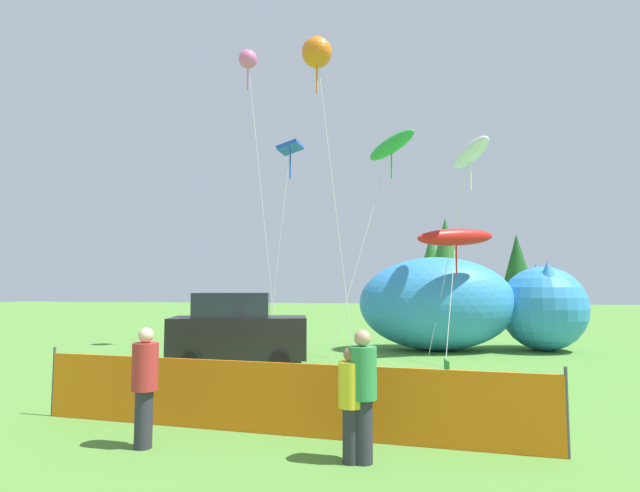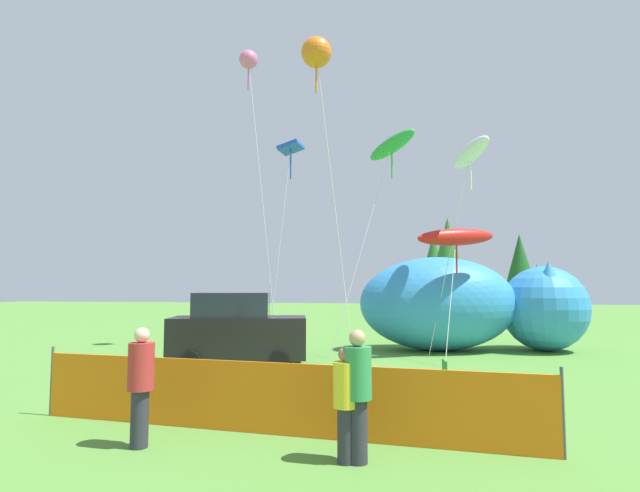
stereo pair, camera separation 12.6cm
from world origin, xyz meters
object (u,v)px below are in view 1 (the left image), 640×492
object	(u,v)px
parked_car	(238,330)
inflatable_cat	(466,307)
kite_pink_octopus	(248,61)
kite_orange_flower	(317,54)
spectator_in_yellow_shirt	(351,399)
kite_green_fish	(391,146)
kite_red_lizard	(456,237)
kite_blue_box	(290,151)
spectator_in_grey_shirt	(145,382)
folding_chair	(454,379)
spectator_in_white_shirt	(363,390)
kite_white_ghost	(470,154)

from	to	relation	value
parked_car	inflatable_cat	distance (m)	9.01
kite_pink_octopus	kite_orange_flower	distance (m)	5.96
spectator_in_yellow_shirt	kite_green_fish	bearing A→B (deg)	88.37
inflatable_cat	kite_red_lizard	distance (m)	3.38
parked_car	kite_blue_box	xyz separation A→B (m)	(0.62, 4.44, 6.88)
spectator_in_grey_shirt	kite_pink_octopus	size ratio (longest dim) A/B	0.15
inflatable_cat	kite_red_lizard	world-z (taller)	kite_red_lizard
kite_pink_octopus	kite_blue_box	distance (m)	4.09
folding_chair	kite_orange_flower	world-z (taller)	kite_orange_flower
kite_orange_flower	parked_car	bearing A→B (deg)	172.10
spectator_in_white_shirt	kite_red_lizard	xyz separation A→B (m)	(2.39, 10.65, 3.15)
kite_pink_octopus	kite_green_fish	distance (m)	6.94
inflatable_cat	kite_white_ghost	xyz separation A→B (m)	(-0.03, -2.35, 5.40)
parked_car	inflatable_cat	world-z (taller)	inflatable_cat
folding_chair	kite_green_fish	distance (m)	10.98
parked_car	kite_orange_flower	world-z (taller)	kite_orange_flower
kite_white_ghost	kite_orange_flower	bearing A→B (deg)	-148.91
spectator_in_yellow_shirt	kite_blue_box	distance (m)	14.77
parked_car	kite_blue_box	distance (m)	8.21
parked_car	kite_white_ghost	xyz separation A→B (m)	(7.48, 2.60, 5.98)
folding_chair	kite_white_ghost	distance (m)	9.51
folding_chair	spectator_in_grey_shirt	world-z (taller)	spectator_in_grey_shirt
spectator_in_grey_shirt	spectator_in_yellow_shirt	xyz separation A→B (m)	(3.20, -0.12, -0.12)
parked_car	spectator_in_yellow_shirt	world-z (taller)	parked_car
spectator_in_grey_shirt	parked_car	bearing A→B (deg)	98.72
parked_car	folding_chair	xyz separation A→B (m)	(6.16, -4.18, -0.56)
folding_chair	kite_red_lizard	world-z (taller)	kite_red_lizard
folding_chair	kite_pink_octopus	xyz separation A→B (m)	(-7.20, 8.11, 11.15)
spectator_in_grey_shirt	kite_white_ghost	size ratio (longest dim) A/B	0.24
folding_chair	inflatable_cat	bearing A→B (deg)	76.58
folding_chair	kite_white_ghost	size ratio (longest dim) A/B	0.12
parked_car	folding_chair	bearing A→B (deg)	-47.11
kite_orange_flower	kite_red_lizard	size ratio (longest dim) A/B	2.23
spectator_in_grey_shirt	kite_white_ghost	bearing A→B (deg)	58.95
spectator_in_grey_shirt	spectator_in_white_shirt	distance (m)	3.37
spectator_in_grey_shirt	folding_chair	bearing A→B (deg)	36.36
spectator_in_yellow_shirt	kite_red_lizard	size ratio (longest dim) A/B	0.35
spectator_in_white_shirt	kite_orange_flower	size ratio (longest dim) A/B	0.18
spectator_in_grey_shirt	kite_blue_box	distance (m)	14.13
spectator_in_white_shirt	kite_blue_box	bearing A→B (deg)	107.72
kite_pink_octopus	kite_orange_flower	bearing A→B (deg)	-49.79
kite_blue_box	inflatable_cat	bearing A→B (deg)	4.24
spectator_in_yellow_shirt	kite_pink_octopus	xyz separation A→B (m)	(-5.44, 11.88, 10.80)
parked_car	kite_pink_octopus	distance (m)	11.34
spectator_in_grey_shirt	kite_red_lizard	xyz separation A→B (m)	(5.76, 10.57, 3.16)
inflatable_cat	spectator_in_white_shirt	bearing A→B (deg)	-111.72
inflatable_cat	kite_white_ghost	bearing A→B (deg)	-99.48
kite_blue_box	spectator_in_grey_shirt	bearing A→B (deg)	-87.28
spectator_in_grey_shirt	spectator_in_yellow_shirt	distance (m)	3.20
inflatable_cat	kite_blue_box	size ratio (longest dim) A/B	1.06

